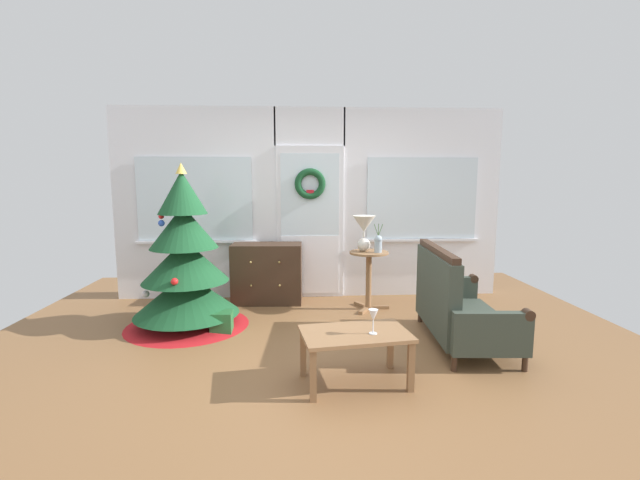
# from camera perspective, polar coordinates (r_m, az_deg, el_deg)

# --- Properties ---
(ground_plane) EXTENTS (6.76, 6.76, 0.00)m
(ground_plane) POSITION_cam_1_polar(r_m,az_deg,el_deg) (4.15, -0.27, -14.91)
(ground_plane) COLOR brown
(back_wall_with_door) EXTENTS (5.20, 0.19, 2.55)m
(back_wall_with_door) POSITION_cam_1_polar(r_m,az_deg,el_deg) (5.91, -1.33, 4.80)
(back_wall_with_door) COLOR white
(back_wall_with_door) RESTS_ON ground
(christmas_tree) EXTENTS (1.34, 1.34, 1.79)m
(christmas_tree) POSITION_cam_1_polar(r_m,az_deg,el_deg) (4.98, -17.23, -3.75)
(christmas_tree) COLOR #4C331E
(christmas_tree) RESTS_ON ground
(dresser_cabinet) EXTENTS (0.92, 0.47, 0.78)m
(dresser_cabinet) POSITION_cam_1_polar(r_m,az_deg,el_deg) (5.75, -6.95, -4.34)
(dresser_cabinet) COLOR #3D281C
(dresser_cabinet) RESTS_ON ground
(settee_sofa) EXTENTS (0.79, 1.44, 0.96)m
(settee_sofa) POSITION_cam_1_polar(r_m,az_deg,el_deg) (4.52, 17.32, -8.27)
(settee_sofa) COLOR #3D281C
(settee_sofa) RESTS_ON ground
(side_table) EXTENTS (0.50, 0.48, 0.73)m
(side_table) POSITION_cam_1_polar(r_m,az_deg,el_deg) (5.41, 6.41, -3.76)
(side_table) COLOR #8E6642
(side_table) RESTS_ON ground
(table_lamp) EXTENTS (0.28, 0.28, 0.44)m
(table_lamp) POSITION_cam_1_polar(r_m,az_deg,el_deg) (5.36, 5.79, 1.53)
(table_lamp) COLOR silver
(table_lamp) RESTS_ON side_table
(flower_vase) EXTENTS (0.11, 0.10, 0.35)m
(flower_vase) POSITION_cam_1_polar(r_m,az_deg,el_deg) (5.31, 7.63, -0.38)
(flower_vase) COLOR #99ADBC
(flower_vase) RESTS_ON side_table
(coffee_table) EXTENTS (0.91, 0.64, 0.42)m
(coffee_table) POSITION_cam_1_polar(r_m,az_deg,el_deg) (3.53, 4.63, -12.89)
(coffee_table) COLOR #8E6642
(coffee_table) RESTS_ON ground
(wine_glass) EXTENTS (0.08, 0.08, 0.20)m
(wine_glass) POSITION_cam_1_polar(r_m,az_deg,el_deg) (3.43, 7.00, -9.87)
(wine_glass) COLOR silver
(wine_glass) RESTS_ON coffee_table
(gift_box) EXTENTS (0.22, 0.20, 0.22)m
(gift_box) POSITION_cam_1_polar(r_m,az_deg,el_deg) (4.80, -12.77, -10.45)
(gift_box) COLOR #266633
(gift_box) RESTS_ON ground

